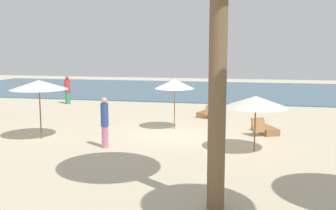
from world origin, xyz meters
name	(u,v)px	position (x,y,z in m)	size (l,w,h in m)	color
ground_plane	(175,133)	(0.00, 0.00, 0.00)	(60.00, 60.00, 0.00)	beige
ocean_water	(214,90)	(0.00, 17.00, 0.03)	(48.00, 16.00, 0.06)	#3D6075
umbrella_2	(175,84)	(-0.21, 0.86, 2.02)	(1.74, 1.74, 2.22)	olive
umbrella_3	(256,102)	(3.26, -2.25, 1.75)	(2.22, 2.22, 1.95)	brown
umbrella_4	(39,85)	(-5.05, -2.07, 2.15)	(2.24, 2.24, 2.34)	brown
lounger_0	(264,129)	(3.69, 0.82, 0.17)	(1.21, 1.73, 0.74)	olive
lounger_3	(208,113)	(0.88, 4.41, 0.17)	(1.09, 1.80, 0.67)	olive
person_0	(105,122)	(-2.03, -2.89, 0.96)	(0.34, 0.34, 1.84)	#D17299
person_1	(67,90)	(-8.49, 7.18, 0.90)	(0.52, 0.52, 1.79)	#338C59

